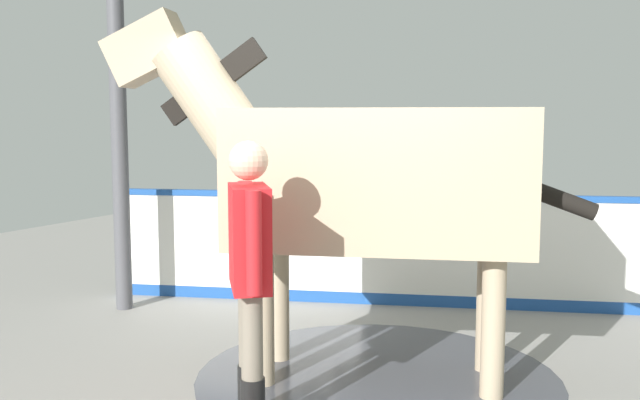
{
  "coord_description": "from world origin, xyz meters",
  "views": [
    {
      "loc": [
        4.43,
        1.95,
        1.88
      ],
      "look_at": [
        0.3,
        -0.12,
        1.35
      ],
      "focal_mm": 39.99,
      "sensor_mm": 36.0,
      "label": 1
    }
  ],
  "objects": [
    {
      "name": "ground_plane",
      "position": [
        0.0,
        0.0,
        -0.01
      ],
      "size": [
        16.0,
        16.0,
        0.02
      ],
      "primitive_type": "cube",
      "color": "gray"
    },
    {
      "name": "wet_patch",
      "position": [
        -0.27,
        0.07,
        0.0
      ],
      "size": [
        2.66,
        2.66,
        0.0
      ],
      "primitive_type": "cylinder",
      "color": "#42444C",
      "rests_on": "ground"
    },
    {
      "name": "barrier_wall",
      "position": [
        -2.23,
        -0.56,
        0.53
      ],
      "size": [
        1.87,
        5.64,
        1.14
      ],
      "color": "white",
      "rests_on": "ground"
    },
    {
      "name": "roof_post_near",
      "position": [
        -0.9,
        -2.91,
        1.59
      ],
      "size": [
        0.16,
        0.16,
        3.19
      ],
      "primitive_type": "cylinder",
      "color": "#4C4C51",
      "rests_on": "ground"
    },
    {
      "name": "horse",
      "position": [
        -0.23,
        -0.06,
        1.49
      ],
      "size": [
        1.56,
        3.41,
        2.66
      ],
      "rotation": [
        0.0,
        0.0,
        -1.26
      ],
      "color": "tan",
      "rests_on": "ground"
    },
    {
      "name": "handler",
      "position": [
        0.87,
        -0.31,
        1.02
      ],
      "size": [
        0.58,
        0.48,
        1.75
      ],
      "rotation": [
        0.0,
        0.0,
        2.22
      ],
      "color": "black",
      "rests_on": "ground"
    }
  ]
}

